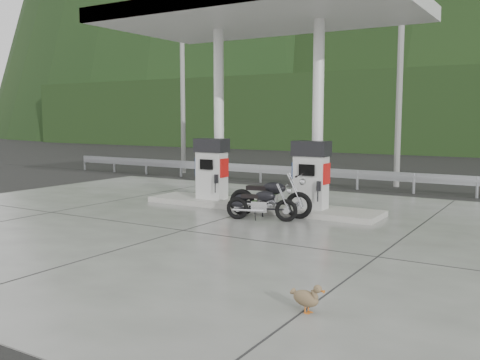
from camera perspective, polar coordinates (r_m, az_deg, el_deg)
The scene contains 16 objects.
ground at distance 13.12m, azimuth -3.41°, elevation -4.70°, with size 160.00×160.00×0.00m, color black.
forecourt_apron at distance 13.12m, azimuth -3.41°, elevation -4.65°, with size 18.00×14.00×0.02m, color slate.
pump_island at distance 15.19m, azimuth 1.98°, elevation -2.76°, with size 7.00×1.40×0.15m, color #A2A097.
gas_pump_left at distance 15.90m, azimuth -3.04°, elevation 1.20°, with size 0.95×0.55×1.80m, color silver, non-canonical shape.
gas_pump_right at distance 14.35m, azimuth 7.57°, elevation 0.56°, with size 0.95×0.55×1.80m, color silver, non-canonical shape.
canopy_column_left at distance 16.16m, azimuth -2.26°, elevation 6.97°, with size 0.30×0.30×5.00m, color white.
canopy_column_right at distance 14.63m, azimuth 8.31°, elevation 6.94°, with size 0.30×0.30×5.00m, color white.
canopy_roof at distance 15.24m, azimuth 2.06°, elevation 17.20°, with size 8.50×5.00×0.40m, color silver.
guardrail at distance 20.05m, azimuth 9.73°, elevation 1.21°, with size 26.00×0.16×1.42m, color #A1A4A9, non-canonical shape.
road at distance 23.39m, azimuth 12.86°, elevation 0.16°, with size 60.00×7.00×0.01m, color black.
utility_pole_a at distance 25.30m, azimuth -6.14°, elevation 9.84°, with size 0.22×0.22×8.00m, color gray.
utility_pole_b at distance 20.81m, azimuth 16.68°, elevation 10.29°, with size 0.22×0.22×8.00m, color gray.
tree_band at distance 41.22m, azimuth 21.25°, elevation 6.79°, with size 80.00×6.00×6.00m, color black.
motorcycle_left at distance 13.88m, azimuth 3.21°, elevation -1.91°, with size 2.09×0.66×0.99m, color black, non-canonical shape.
motorcycle_right at distance 13.39m, azimuth 2.31°, elevation -2.62°, with size 1.70×0.54×0.81m, color black, non-canonical shape.
duck at distance 7.29m, azimuth 7.03°, elevation -12.46°, with size 0.49×0.14×0.35m, color brown, non-canonical shape.
Camera 1 is at (7.34, -10.56, 2.58)m, focal length 40.00 mm.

